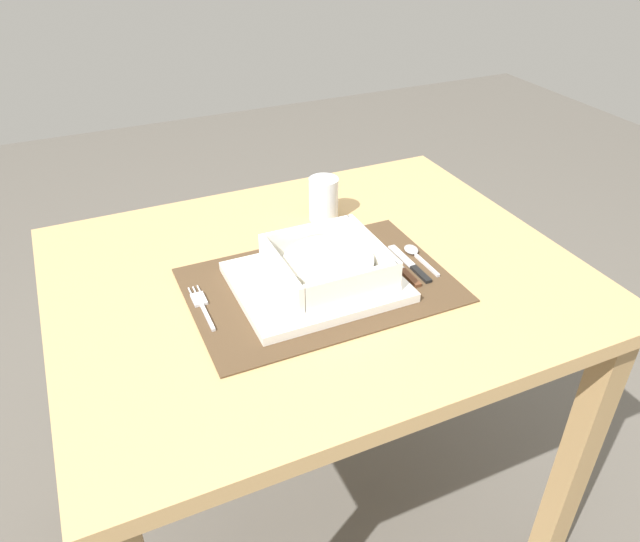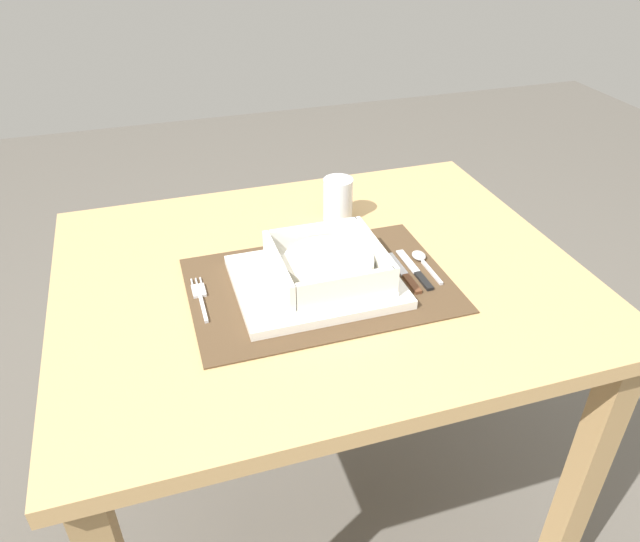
# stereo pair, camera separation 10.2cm
# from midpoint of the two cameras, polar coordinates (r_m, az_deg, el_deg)

# --- Properties ---
(ground_plane) EXTENTS (6.00, 6.00, 0.00)m
(ground_plane) POSITION_cam_midpoint_polar(r_m,az_deg,el_deg) (1.60, 1.95, -22.52)
(ground_plane) COLOR #59544C
(dining_table) EXTENTS (0.92, 0.74, 0.73)m
(dining_table) POSITION_cam_midpoint_polar(r_m,az_deg,el_deg) (1.14, 2.54, -4.63)
(dining_table) COLOR tan
(dining_table) RESTS_ON ground
(placemat) EXTENTS (0.45, 0.31, 0.00)m
(placemat) POSITION_cam_midpoint_polar(r_m,az_deg,el_deg) (1.03, 2.82, -1.41)
(placemat) COLOR #4C3823
(placemat) RESTS_ON dining_table
(serving_plate) EXTENTS (0.27, 0.23, 0.02)m
(serving_plate) POSITION_cam_midpoint_polar(r_m,az_deg,el_deg) (1.03, 2.42, -1.07)
(serving_plate) COLOR white
(serving_plate) RESTS_ON placemat
(porridge_bowl) EXTENTS (0.18, 0.18, 0.06)m
(porridge_bowl) POSITION_cam_midpoint_polar(r_m,az_deg,el_deg) (1.01, 3.61, 0.33)
(porridge_bowl) COLOR white
(porridge_bowl) RESTS_ON serving_plate
(fork) EXTENTS (0.02, 0.13, 0.00)m
(fork) POSITION_cam_midpoint_polar(r_m,az_deg,el_deg) (1.01, -8.52, -2.42)
(fork) COLOR silver
(fork) RESTS_ON placemat
(spoon) EXTENTS (0.02, 0.11, 0.01)m
(spoon) POSITION_cam_midpoint_polar(r_m,az_deg,el_deg) (1.12, 12.19, 1.06)
(spoon) COLOR silver
(spoon) RESTS_ON placemat
(butter_knife) EXTENTS (0.01, 0.13, 0.01)m
(butter_knife) POSITION_cam_midpoint_polar(r_m,az_deg,el_deg) (1.08, 11.81, -0.16)
(butter_knife) COLOR black
(butter_knife) RESTS_ON placemat
(bread_knife) EXTENTS (0.01, 0.13, 0.01)m
(bread_knife) POSITION_cam_midpoint_polar(r_m,az_deg,el_deg) (1.07, 10.80, -0.46)
(bread_knife) COLOR #59331E
(bread_knife) RESTS_ON placemat
(drinking_glass) EXTENTS (0.06, 0.06, 0.09)m
(drinking_glass) POSITION_cam_midpoint_polar(r_m,az_deg,el_deg) (1.22, 4.11, 6.56)
(drinking_glass) COLOR white
(drinking_glass) RESTS_ON dining_table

